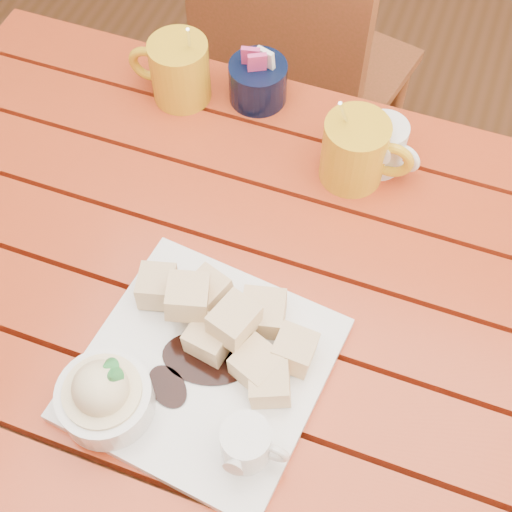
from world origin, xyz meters
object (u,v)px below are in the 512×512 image
at_px(table, 251,323).
at_px(coffee_mug_right, 356,151).
at_px(chair_far, 295,75).
at_px(coffee_mug_left, 178,70).
at_px(dessert_plate, 185,370).

distance_m(table, coffee_mug_right, 0.30).
relative_size(table, chair_far, 1.43).
bearing_deg(coffee_mug_right, table, -109.98).
distance_m(coffee_mug_left, chair_far, 0.52).
xyz_separation_m(dessert_plate, chair_far, (-0.12, 0.85, -0.31)).
relative_size(dessert_plate, chair_far, 0.38).
height_order(table, coffee_mug_right, coffee_mug_right).
relative_size(table, coffee_mug_right, 7.52).
bearing_deg(table, coffee_mug_left, 127.61).
relative_size(coffee_mug_left, chair_far, 0.19).
height_order(table, coffee_mug_left, coffee_mug_left).
xyz_separation_m(table, chair_far, (-0.15, 0.69, -0.17)).
distance_m(dessert_plate, coffee_mug_right, 0.41).
distance_m(dessert_plate, chair_far, 0.91).
bearing_deg(coffee_mug_right, dessert_plate, -107.05).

